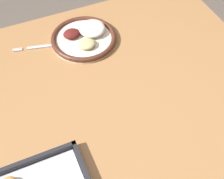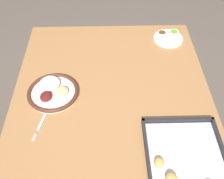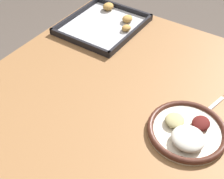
# 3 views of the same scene
# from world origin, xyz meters

# --- Properties ---
(dining_table) EXTENTS (1.13, 0.96, 0.71)m
(dining_table) POSITION_xyz_m (0.00, 0.00, 0.61)
(dining_table) COLOR olive
(dining_table) RESTS_ON ground_plane
(dinner_plate) EXTENTS (0.25, 0.25, 0.05)m
(dinner_plate) POSITION_xyz_m (-0.01, -0.29, 0.73)
(dinner_plate) COLOR beige
(dinner_plate) RESTS_ON dining_table
(fork) EXTENTS (0.20, 0.06, 0.00)m
(fork) POSITION_xyz_m (0.14, -0.31, 0.71)
(fork) COLOR #B2B2B7
(fork) RESTS_ON dining_table
(baking_tray) EXTENTS (0.36, 0.32, 0.04)m
(baking_tray) POSITION_xyz_m (0.36, 0.28, 0.72)
(baking_tray) COLOR black
(baking_tray) RESTS_ON dining_table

